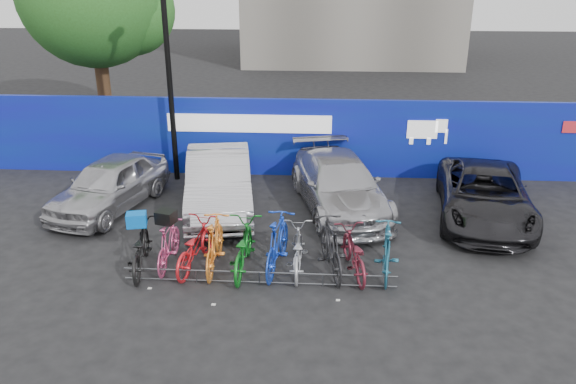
# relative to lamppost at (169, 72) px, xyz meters

# --- Properties ---
(ground) EXTENTS (100.00, 100.00, 0.00)m
(ground) POSITION_rel_lamppost_xyz_m (3.20, -5.40, -3.27)
(ground) COLOR black
(ground) RESTS_ON ground
(hoarding) EXTENTS (22.00, 0.18, 2.40)m
(hoarding) POSITION_rel_lamppost_xyz_m (3.21, 0.60, -2.07)
(hoarding) COLOR navy
(hoarding) RESTS_ON ground
(lamppost) EXTENTS (0.25, 0.50, 6.11)m
(lamppost) POSITION_rel_lamppost_xyz_m (0.00, 0.00, 0.00)
(lamppost) COLOR black
(lamppost) RESTS_ON ground
(bike_rack) EXTENTS (5.60, 0.03, 0.30)m
(bike_rack) POSITION_rel_lamppost_xyz_m (3.20, -6.00, -3.11)
(bike_rack) COLOR #595B60
(bike_rack) RESTS_ON ground
(car_0) EXTENTS (2.63, 4.33, 1.38)m
(car_0) POSITION_rel_lamppost_xyz_m (-1.20, -2.34, -2.58)
(car_0) COLOR #A8A8AC
(car_0) RESTS_ON ground
(car_1) EXTENTS (2.42, 4.91, 1.55)m
(car_1) POSITION_rel_lamppost_xyz_m (1.71, -2.14, -2.50)
(car_1) COLOR #AFAFB4
(car_1) RESTS_ON ground
(car_2) EXTENTS (3.04, 5.14, 1.40)m
(car_2) POSITION_rel_lamppost_xyz_m (4.90, -1.97, -2.57)
(car_2) COLOR #A4A4A9
(car_2) RESTS_ON ground
(car_3) EXTENTS (2.88, 5.03, 1.32)m
(car_3) POSITION_rel_lamppost_xyz_m (8.58, -2.39, -2.61)
(car_3) COLOR black
(car_3) RESTS_ON ground
(bike_0) EXTENTS (0.99, 2.04, 1.03)m
(bike_0) POSITION_rel_lamppost_xyz_m (0.60, -5.53, -2.76)
(bike_0) COLOR black
(bike_0) RESTS_ON ground
(bike_1) EXTENTS (0.50, 1.70, 1.02)m
(bike_1) POSITION_rel_lamppost_xyz_m (1.17, -5.32, -2.76)
(bike_1) COLOR #C64479
(bike_1) RESTS_ON ground
(bike_2) EXTENTS (1.03, 2.03, 1.02)m
(bike_2) POSITION_rel_lamppost_xyz_m (1.75, -5.35, -2.76)
(bike_2) COLOR red
(bike_2) RESTS_ON ground
(bike_3) EXTENTS (0.56, 1.93, 1.15)m
(bike_3) POSITION_rel_lamppost_xyz_m (2.18, -5.38, -2.69)
(bike_3) COLOR orange
(bike_3) RESTS_ON ground
(bike_4) EXTENTS (0.74, 2.03, 1.06)m
(bike_4) POSITION_rel_lamppost_xyz_m (2.79, -5.42, -2.74)
(bike_4) COLOR #0F6D1B
(bike_4) RESTS_ON ground
(bike_5) EXTENTS (0.86, 2.10, 1.22)m
(bike_5) POSITION_rel_lamppost_xyz_m (3.52, -5.33, -2.66)
(bike_5) COLOR #163BBA
(bike_5) RESTS_ON ground
(bike_6) EXTENTS (0.68, 1.85, 0.96)m
(bike_6) POSITION_rel_lamppost_xyz_m (3.94, -5.36, -2.79)
(bike_6) COLOR #A1A3A8
(bike_6) RESTS_ON ground
(bike_7) EXTENTS (0.94, 2.04, 1.19)m
(bike_7) POSITION_rel_lamppost_xyz_m (4.66, -5.38, -2.68)
(bike_7) COLOR #242426
(bike_7) RESTS_ON ground
(bike_8) EXTENTS (0.99, 1.92, 0.96)m
(bike_8) POSITION_rel_lamppost_xyz_m (5.13, -5.41, -2.79)
(bike_8) COLOR maroon
(bike_8) RESTS_ON ground
(bike_9) EXTENTS (0.71, 1.91, 1.12)m
(bike_9) POSITION_rel_lamppost_xyz_m (5.82, -5.41, -2.71)
(bike_9) COLOR #1F617C
(bike_9) RESTS_ON ground
(cargo_crate) EXTENTS (0.46, 0.39, 0.29)m
(cargo_crate) POSITION_rel_lamppost_xyz_m (0.60, -5.53, -2.10)
(cargo_crate) COLOR blue
(cargo_crate) RESTS_ON bike_0
(cargo_topcase) EXTENTS (0.44, 0.42, 0.27)m
(cargo_topcase) POSITION_rel_lamppost_xyz_m (1.17, -5.32, -2.12)
(cargo_topcase) COLOR black
(cargo_topcase) RESTS_ON bike_1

